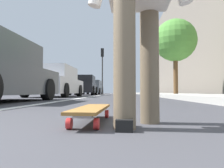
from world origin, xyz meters
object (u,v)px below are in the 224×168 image
at_px(skateboard, 91,110).
at_px(traffic_light, 102,63).
at_px(parked_car_mid, 55,82).
at_px(parked_car_far, 84,86).
at_px(parked_car_end, 93,88).
at_px(street_tree_mid, 175,41).

distance_m(skateboard, traffic_light, 19.44).
distance_m(parked_car_mid, parked_car_far, 6.33).
distance_m(parked_car_far, parked_car_end, 6.55).
bearing_deg(street_tree_mid, traffic_light, 27.80).
bearing_deg(parked_car_far, traffic_light, -14.66).
height_order(parked_car_end, traffic_light, traffic_light).
distance_m(parked_car_mid, street_tree_mid, 6.68).
bearing_deg(skateboard, traffic_light, 5.20).
bearing_deg(street_tree_mid, parked_car_end, 27.64).
height_order(parked_car_far, traffic_light, traffic_light).
distance_m(parked_car_end, street_tree_mid, 13.24).
xyz_separation_m(skateboard, street_tree_mid, (10.00, -3.08, 2.91)).
relative_size(skateboard, parked_car_far, 0.20).
relative_size(parked_car_mid, parked_car_far, 1.03).
xyz_separation_m(parked_car_end, street_tree_mid, (-11.55, -6.05, 2.28)).
height_order(skateboard, traffic_light, traffic_light).
bearing_deg(parked_car_end, street_tree_mid, -152.36).
relative_size(parked_car_far, traffic_light, 0.94).
xyz_separation_m(parked_car_mid, street_tree_mid, (1.32, -6.13, 2.30)).
relative_size(parked_car_end, traffic_light, 0.98).
relative_size(parked_car_far, parked_car_end, 0.95).
bearing_deg(parked_car_mid, parked_car_far, -2.17).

